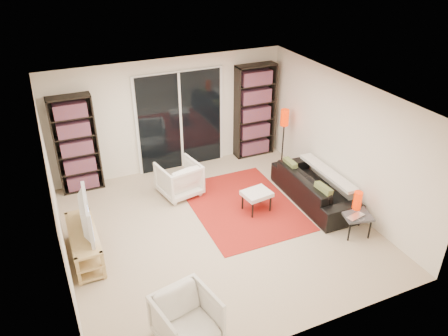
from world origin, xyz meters
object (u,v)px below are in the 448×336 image
Objects in this scene: bookshelf_left at (76,145)px; floor_lamp at (284,124)px; bookshelf_right at (255,111)px; tv_stand at (85,244)px; ottoman at (257,195)px; side_table at (356,216)px; armchair_back at (179,179)px; sofa at (314,187)px; armchair_front at (187,319)px.

bookshelf_left reaches higher than floor_lamp.
bookshelf_right is 4.72m from tv_stand.
tv_stand is 2.37× the size of ottoman.
tv_stand is 3.09m from ottoman.
armchair_back is at bearing 133.94° from side_table.
sofa is 1.55× the size of floor_lamp.
sofa reaches higher than side_table.
armchair_back is 1.37× the size of ottoman.
bookshelf_right reaches higher than armchair_front.
sofa is 3.68× the size of ottoman.
sofa is 2.61m from armchair_back.
bookshelf_right reaches higher than floor_lamp.
bookshelf_right is at bearing 4.76° from sofa.
armchair_back is 2.56m from floor_lamp.
armchair_front is (-3.18, -4.33, -0.71)m from bookshelf_right.
bookshelf_left is 3.53× the size of side_table.
side_table is (0.06, -1.15, 0.06)m from sofa.
tv_stand is at bearing -152.10° from bookshelf_right.
tv_stand is 2.31m from armchair_back.
armchair_back is 1.58m from ottoman.
floor_lamp reaches higher than side_table.
ottoman is at bearing -36.75° from bookshelf_left.
armchair_back is at bearing 60.74° from armchair_front.
bookshelf_left reaches higher than ottoman.
floor_lamp is at bearing -5.75° from sofa.
bookshelf_left is 5.32m from side_table.
side_table is (0.19, -3.40, -0.70)m from bookshelf_right.
bookshelf_left is 1.50× the size of floor_lamp.
bookshelf_right reaches higher than tv_stand.
side_table is at bearing -40.08° from bookshelf_left.
bookshelf_left is at bearing 61.87° from sofa.
ottoman is 0.42× the size of floor_lamp.
floor_lamp is at bearing 174.89° from armchair_back.
sofa is at bearing -7.01° from ottoman.
armchair_back reaches higher than tv_stand.
sofa is at bearing 20.02° from armchair_front.
armchair_back is (1.98, 1.20, 0.08)m from tv_stand.
armchair_back is at bearing 62.17° from sofa.
bookshelf_left is 2.60× the size of armchair_back.
bookshelf_left is 2.07m from armchair_back.
sofa is 2.73× the size of armchair_front.
bookshelf_right is at bearing 64.01° from ottoman.
bookshelf_right is 1.62× the size of floor_lamp.
bookshelf_left reaches higher than armchair_front.
bookshelf_right is at bearing -166.16° from armchair_back.
sofa is (0.14, -2.25, -0.76)m from bookshelf_right.
sofa is 1.67m from floor_lamp.
bookshelf_right is at bearing -0.00° from bookshelf_left.
bookshelf_left is at bearing 180.00° from bookshelf_right.
bookshelf_right is at bearing 27.90° from tv_stand.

